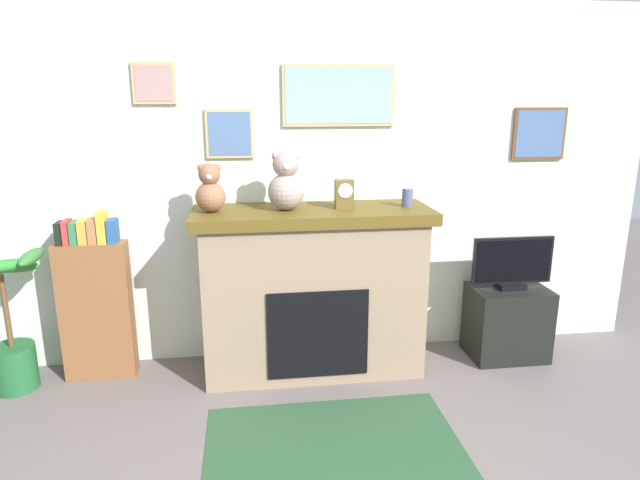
# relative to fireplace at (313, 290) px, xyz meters

# --- Properties ---
(back_wall) EXTENTS (5.20, 0.15, 2.60)m
(back_wall) POSITION_rel_fireplace_xyz_m (0.02, 0.34, 0.71)
(back_wall) COLOR silver
(back_wall) RESTS_ON ground_plane
(fireplace) EXTENTS (1.63, 0.62, 1.19)m
(fireplace) POSITION_rel_fireplace_xyz_m (0.00, 0.00, 0.00)
(fireplace) COLOR #8B745C
(fireplace) RESTS_ON ground_plane
(bookshelf) EXTENTS (0.47, 0.16, 1.19)m
(bookshelf) POSITION_rel_fireplace_xyz_m (-1.50, 0.08, -0.06)
(bookshelf) COLOR brown
(bookshelf) RESTS_ON ground_plane
(potted_plant) EXTENTS (0.57, 0.58, 0.97)m
(potted_plant) POSITION_rel_fireplace_xyz_m (-2.04, -0.03, -0.18)
(potted_plant) COLOR #1E592D
(potted_plant) RESTS_ON ground_plane
(tv_stand) EXTENTS (0.56, 0.40, 0.55)m
(tv_stand) POSITION_rel_fireplace_xyz_m (1.48, -0.02, -0.33)
(tv_stand) COLOR black
(tv_stand) RESTS_ON ground_plane
(television) EXTENTS (0.61, 0.14, 0.39)m
(television) POSITION_rel_fireplace_xyz_m (1.48, -0.02, 0.14)
(television) COLOR black
(television) RESTS_ON tv_stand
(area_rug) EXTENTS (1.45, 0.95, 0.01)m
(area_rug) POSITION_rel_fireplace_xyz_m (0.00, -0.96, -0.60)
(area_rug) COLOR #274A2E
(area_rug) RESTS_ON ground_plane
(candle_jar) EXTENTS (0.08, 0.08, 0.13)m
(candle_jar) POSITION_rel_fireplace_xyz_m (0.66, -0.02, 0.65)
(candle_jar) COLOR #4C517A
(candle_jar) RESTS_ON fireplace
(mantel_clock) EXTENTS (0.12, 0.09, 0.20)m
(mantel_clock) POSITION_rel_fireplace_xyz_m (0.22, -0.02, 0.69)
(mantel_clock) COLOR brown
(mantel_clock) RESTS_ON fireplace
(teddy_bear_grey) EXTENTS (0.20, 0.20, 0.32)m
(teddy_bear_grey) POSITION_rel_fireplace_xyz_m (-0.68, -0.02, 0.73)
(teddy_bear_grey) COLOR #885C41
(teddy_bear_grey) RESTS_ON fireplace
(teddy_bear_cream) EXTENTS (0.25, 0.25, 0.40)m
(teddy_bear_cream) POSITION_rel_fireplace_xyz_m (-0.18, -0.02, 0.77)
(teddy_bear_cream) COLOR gray
(teddy_bear_cream) RESTS_ON fireplace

